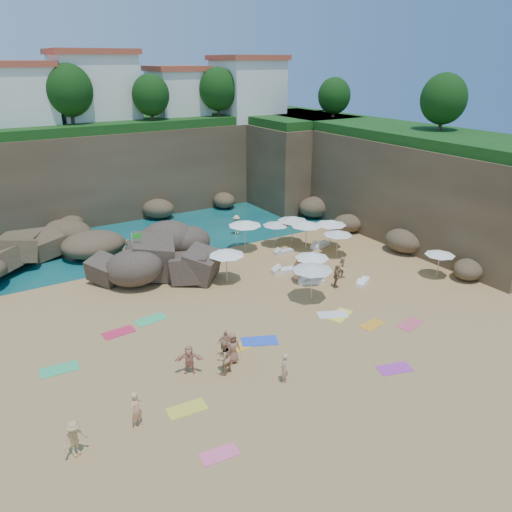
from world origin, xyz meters
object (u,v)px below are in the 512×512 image
person_stand_6 (284,368)px  person_stand_1 (223,357)px  person_stand_3 (336,276)px  flag_pole (135,251)px  parasol_1 (226,252)px  lounger_0 (286,271)px  person_stand_0 (137,410)px  person_stand_2 (236,225)px  parasol_0 (245,223)px  person_stand_5 (129,250)px  parasol_2 (276,223)px  rock_outcrop (160,274)px  person_stand_4 (298,268)px

person_stand_6 → person_stand_1: bearing=-92.7°
person_stand_3 → person_stand_6: bearing=154.5°
person_stand_3 → flag_pole: bearing=81.4°
parasol_1 → lounger_0: 4.79m
person_stand_0 → person_stand_2: person_stand_2 is taller
parasol_0 → person_stand_6: bearing=-114.7°
person_stand_0 → person_stand_5: person_stand_5 is taller
parasol_2 → person_stand_2: bearing=107.7°
person_stand_0 → person_stand_6: bearing=-36.2°
lounger_0 → parasol_2: bearing=77.1°
parasol_0 → person_stand_2: 4.21m
rock_outcrop → parasol_1: parasol_1 is taller
person_stand_6 → person_stand_3: bearing=169.6°
person_stand_4 → person_stand_6: person_stand_4 is taller
flag_pole → person_stand_2: 11.79m
person_stand_0 → person_stand_1: (4.76, 1.39, 0.08)m
person_stand_2 → parasol_0: bearing=96.1°
person_stand_0 → parasol_1: bearing=16.4°
flag_pole → person_stand_1: flag_pole is taller
person_stand_0 → person_stand_5: size_ratio=1.00×
person_stand_0 → person_stand_1: size_ratio=0.91×
parasol_2 → person_stand_5: 11.64m
person_stand_2 → person_stand_4: bearing=109.7°
flag_pole → lounger_0: size_ratio=1.75×
person_stand_0 → person_stand_6: size_ratio=1.09×
parasol_2 → person_stand_5: parasol_2 is taller
rock_outcrop → person_stand_3: (9.13, -8.15, 0.79)m
parasol_0 → person_stand_4: bearing=-88.7°
person_stand_4 → person_stand_5: size_ratio=1.10×
parasol_0 → person_stand_0: 20.76m
person_stand_0 → person_stand_3: person_stand_0 is taller
person_stand_0 → person_stand_4: size_ratio=0.91×
person_stand_3 → person_stand_5: person_stand_5 is taller
person_stand_0 → person_stand_4: bearing=-0.3°
parasol_1 → person_stand_5: (-4.35, 7.36, -1.30)m
person_stand_1 → person_stand_2: bearing=-139.8°
parasol_0 → person_stand_2: bearing=70.0°
person_stand_1 → person_stand_5: person_stand_1 is taller
parasol_2 → flag_pole: bearing=-176.0°
flag_pole → parasol_0: size_ratio=1.35×
person_stand_3 → person_stand_1: bearing=140.3°
parasol_2 → rock_outcrop: bearing=-176.9°
person_stand_1 → person_stand_5: (0.92, 16.66, -0.07)m
person_stand_1 → person_stand_0: bearing=-2.0°
parasol_1 → person_stand_4: size_ratio=1.36×
person_stand_5 → person_stand_6: person_stand_5 is taller
rock_outcrop → person_stand_6: rock_outcrop is taller
parasol_2 → person_stand_1: bearing=-132.0°
lounger_0 → person_stand_6: person_stand_6 is taller
parasol_2 → person_stand_4: 7.00m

